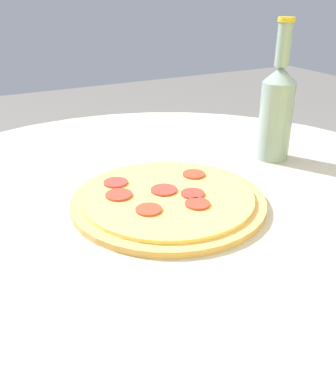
# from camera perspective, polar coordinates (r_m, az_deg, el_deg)

# --- Properties ---
(table) EXTENTS (1.07, 1.07, 0.69)m
(table) POSITION_cam_1_polar(r_m,az_deg,el_deg) (0.74, 0.03, -10.91)
(table) COLOR #B2A893
(table) RESTS_ON ground_plane
(pizza) EXTENTS (0.30, 0.30, 0.02)m
(pizza) POSITION_cam_1_polar(r_m,az_deg,el_deg) (0.67, -0.03, -0.94)
(pizza) COLOR tan
(pizza) RESTS_ON table
(beer_bottle) EXTENTS (0.06, 0.06, 0.26)m
(beer_bottle) POSITION_cam_1_polar(r_m,az_deg,el_deg) (0.84, 14.28, 10.70)
(beer_bottle) COLOR gray
(beer_bottle) RESTS_ON table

